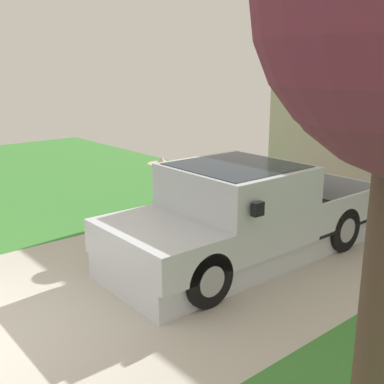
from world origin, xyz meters
name	(u,v)px	position (x,y,z in m)	size (l,w,h in m)	color
pickup_truck	(237,219)	(0.22, 4.51, 0.73)	(2.20, 5.32, 1.67)	silver
person_with_hat	(162,193)	(-1.39, 4.15, 0.91)	(0.53, 0.53, 1.60)	navy
handbag	(149,231)	(-1.57, 3.96, 0.14)	(0.32, 0.19, 0.45)	#B24C56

